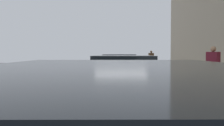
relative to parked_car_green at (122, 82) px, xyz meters
name	(u,v)px	position (x,y,z in m)	size (l,w,h in m)	color
ground_plane	(121,85)	(5.21, -0.01, -0.76)	(56.00, 56.00, 0.00)	#28282B
sidewalk	(189,84)	(5.21, -3.31, -0.68)	(28.00, 4.60, 0.15)	gray
lane_stripe_centre	(56,85)	(5.21, 3.19, -0.75)	(28.00, 0.14, 0.01)	gold
snow_bank_curb	(134,81)	(6.17, -0.71, -0.65)	(7.16, 0.56, 0.22)	white
parked_car_green	(122,82)	(0.00, 0.00, 0.00)	(4.15, 1.94, 1.51)	black
parked_car_black	(120,69)	(6.24, 0.02, 0.00)	(4.86, 2.03, 1.51)	black
pedestrian_burgundy_coat	(213,66)	(2.87, -3.61, 0.30)	(0.54, 0.52, 1.70)	black
pedestrian_brown_coat	(151,59)	(16.62, -2.94, 0.27)	(0.54, 0.49, 1.65)	black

